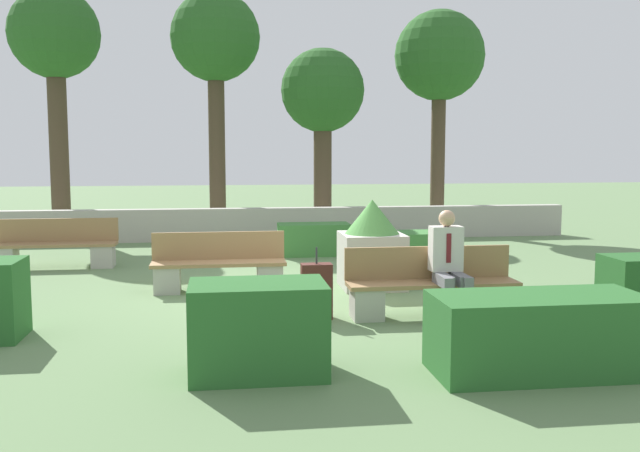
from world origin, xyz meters
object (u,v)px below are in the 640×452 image
bench_left_side (219,269)px  planter_corner_left (372,246)px  tree_center_right (323,96)px  bench_front (432,289)px  person_seated_man (449,260)px  bench_right_side (55,249)px  suitcase (317,291)px  tree_center_left (215,43)px  tree_rightmost (440,60)px  tree_leftmost (55,42)px

bench_left_side → planter_corner_left: bearing=-7.9°
bench_left_side → tree_center_right: (2.47, 6.89, 2.96)m
bench_left_side → planter_corner_left: (2.22, -0.05, 0.29)m
bench_front → planter_corner_left: 1.90m
bench_left_side → person_seated_man: person_seated_man is taller
bench_right_side → person_seated_man: 7.07m
planter_corner_left → suitcase: planter_corner_left is taller
bench_right_side → person_seated_man: person_seated_man is taller
bench_right_side → person_seated_man: bearing=-31.9°
bench_left_side → person_seated_man: size_ratio=1.47×
tree_center_left → tree_rightmost: bearing=-2.4°
bench_right_side → suitcase: size_ratio=2.39×
tree_center_left → tree_center_right: tree_center_left is taller
planter_corner_left → tree_center_right: 7.44m
tree_leftmost → tree_center_left: bearing=-0.9°
tree_leftmost → tree_rightmost: tree_leftmost is taller
bench_right_side → tree_rightmost: tree_rightmost is taller
suitcase → planter_corner_left: bearing=59.7°
person_seated_man → tree_center_left: bearing=106.7°
tree_center_right → tree_center_left: bearing=172.4°
bench_right_side → planter_corner_left: planter_corner_left is taller
person_seated_man → tree_center_right: tree_center_right is taller
bench_right_side → tree_rightmost: size_ratio=0.38×
tree_rightmost → tree_center_right: bearing=-177.9°
tree_center_left → tree_center_right: size_ratio=1.30×
bench_right_side → tree_center_right: size_ratio=0.47×
person_seated_man → tree_leftmost: bearing=124.7°
person_seated_man → tree_center_left: tree_center_left is taller
person_seated_man → planter_corner_left: bearing=104.5°
planter_corner_left → tree_center_left: bearing=107.3°
bench_right_side → suitcase: 5.78m
person_seated_man → bench_left_side: bearing=143.3°
bench_front → tree_rightmost: size_ratio=0.39×
bench_front → tree_center_right: size_ratio=0.47×
bench_right_side → bench_left_side: bearing=-33.8°
planter_corner_left → bench_right_side: bearing=154.0°
person_seated_man → tree_rightmost: bearing=73.8°
bench_right_side → tree_leftmost: (-0.93, 4.90, 4.13)m
planter_corner_left → tree_center_right: bearing=87.9°
bench_front → tree_center_left: bearing=106.0°
bench_front → tree_leftmost: (-6.28, 9.18, 4.13)m
planter_corner_left → tree_leftmost: bearing=129.0°
tree_center_left → bench_left_side: bearing=-89.6°
suitcase → tree_center_right: tree_center_right is taller
suitcase → tree_leftmost: 11.15m
person_seated_man → tree_center_left: size_ratio=0.23×
bench_front → suitcase: 1.41m
bench_right_side → tree_center_left: size_ratio=0.36×
bench_front → suitcase: bearing=178.2°
bench_left_side → tree_rightmost: size_ratio=0.35×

